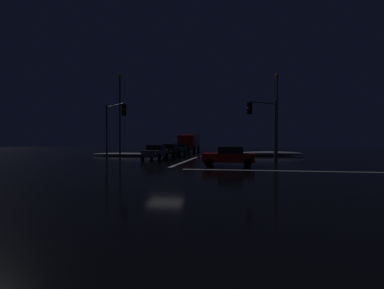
{
  "coord_description": "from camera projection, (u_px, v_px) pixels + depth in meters",
  "views": [
    {
      "loc": [
        5.65,
        -21.83,
        2.17
      ],
      "look_at": [
        -0.02,
        11.82,
        1.59
      ],
      "focal_mm": 28.77,
      "sensor_mm": 36.0,
      "label": 1
    }
  ],
  "objects": [
    {
      "name": "ground",
      "position": [
        166.0,
        170.0,
        22.5
      ],
      "size": [
        120.0,
        120.0,
        0.1
      ],
      "primitive_type": "cube",
      "color": "black"
    },
    {
      "name": "stop_line_north",
      "position": [
        186.0,
        161.0,
        30.6
      ],
      "size": [
        0.35,
        14.07,
        0.01
      ],
      "color": "white",
      "rests_on": "ground"
    },
    {
      "name": "centre_line_ns",
      "position": [
        202.0,
        155.0,
        42.04
      ],
      "size": [
        22.0,
        0.15,
        0.01
      ],
      "color": "yellow",
      "rests_on": "ground"
    },
    {
      "name": "crosswalk_bar_east",
      "position": [
        283.0,
        171.0,
        21.12
      ],
      "size": [
        14.07,
        0.4,
        0.01
      ],
      "color": "white",
      "rests_on": "ground"
    },
    {
      "name": "snow_bank_left_curb",
      "position": [
        129.0,
        154.0,
        39.88
      ],
      "size": [
        10.05,
        1.5,
        0.41
      ],
      "color": "white",
      "rests_on": "ground"
    },
    {
      "name": "snow_bank_right_curb",
      "position": [
        270.0,
        154.0,
        40.15
      ],
      "size": [
        8.56,
        1.5,
        0.57
      ],
      "color": "white",
      "rests_on": "ground"
    },
    {
      "name": "sedan_gray",
      "position": [
        155.0,
        152.0,
        33.41
      ],
      "size": [
        2.02,
        4.33,
        1.57
      ],
      "color": "slate",
      "rests_on": "ground"
    },
    {
      "name": "sedan_black",
      "position": [
        170.0,
        150.0,
        38.98
      ],
      "size": [
        2.02,
        4.33,
        1.57
      ],
      "color": "black",
      "rests_on": "ground"
    },
    {
      "name": "sedan_green",
      "position": [
        181.0,
        149.0,
        45.1
      ],
      "size": [
        2.02,
        4.33,
        1.57
      ],
      "color": "#14512D",
      "rests_on": "ground"
    },
    {
      "name": "box_truck",
      "position": [
        190.0,
        142.0,
        52.14
      ],
      "size": [
        2.68,
        8.28,
        3.08
      ],
      "color": "red",
      "rests_on": "ground"
    },
    {
      "name": "sedan_red_crossing",
      "position": [
        229.0,
        156.0,
        25.21
      ],
      "size": [
        4.33,
        2.02,
        1.57
      ],
      "color": "maroon",
      "rests_on": "ground"
    },
    {
      "name": "traffic_signal_nw",
      "position": [
        114.0,
        120.0,
        30.69
      ],
      "size": [
        3.58,
        3.58,
        5.82
      ],
      "color": "#4C4C51",
      "rests_on": "ground"
    },
    {
      "name": "traffic_signal_ne",
      "position": [
        264.0,
        119.0,
        28.6
      ],
      "size": [
        2.78,
        2.78,
        5.86
      ],
      "color": "#4C4C51",
      "rests_on": "ground"
    },
    {
      "name": "streetlamp_left_near",
      "position": [
        120.0,
        110.0,
        37.57
      ],
      "size": [
        0.44,
        0.44,
        10.18
      ],
      "color": "#424247",
      "rests_on": "ground"
    },
    {
      "name": "streetlamp_right_near",
      "position": [
        277.0,
        110.0,
        34.48
      ],
      "size": [
        0.44,
        0.44,
        9.58
      ],
      "color": "#424247",
      "rests_on": "ground"
    }
  ]
}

